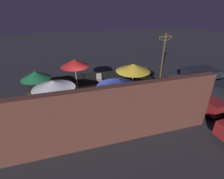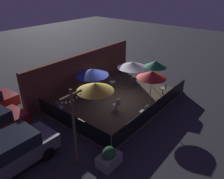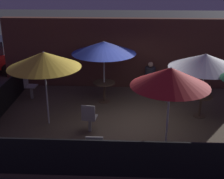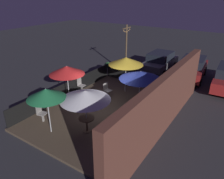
{
  "view_description": "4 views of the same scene",
  "coord_description": "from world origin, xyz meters",
  "px_view_note": "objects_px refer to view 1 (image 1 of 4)",
  "views": [
    {
      "loc": [
        1.69,
        9.19,
        5.91
      ],
      "look_at": [
        -0.9,
        0.56,
        1.32
      ],
      "focal_mm": 28.0,
      "sensor_mm": 36.0,
      "label": 1
    },
    {
      "loc": [
        -10.57,
        -8.12,
        7.5
      ],
      "look_at": [
        -0.93,
        -0.25,
        1.36
      ],
      "focal_mm": 35.0,
      "sensor_mm": 36.0,
      "label": 2
    },
    {
      "loc": [
        -0.17,
        -9.0,
        4.63
      ],
      "look_at": [
        -0.58,
        -0.4,
        1.31
      ],
      "focal_mm": 50.0,
      "sensor_mm": 36.0,
      "label": 3
    },
    {
      "loc": [
        8.75,
        6.06,
        6.16
      ],
      "look_at": [
        -0.75,
        -0.19,
        0.98
      ],
      "focal_mm": 35.0,
      "sensor_mm": 36.0,
      "label": 4
    }
  ],
  "objects_px": {
    "parked_car_0": "(199,79)",
    "patio_umbrella_3": "(133,68)",
    "patio_umbrella_2": "(36,75)",
    "patio_umbrella_4": "(75,63)",
    "dining_table_0": "(57,106)",
    "dining_table_1": "(117,106)",
    "patio_umbrella_1": "(118,83)",
    "planter_box": "(144,73)",
    "light_post": "(163,56)",
    "patio_chair_4": "(163,101)",
    "patio_chair_0": "(110,89)",
    "patio_chair_1": "(99,79)",
    "patron_0": "(91,126)",
    "patio_chair_2": "(77,115)",
    "patio_umbrella_0": "(53,85)",
    "patio_chair_3": "(48,89)"
  },
  "relations": [
    {
      "from": "dining_table_1",
      "to": "patio_chair_4",
      "type": "relative_size",
      "value": 0.83
    },
    {
      "from": "patio_umbrella_3",
      "to": "patio_chair_2",
      "type": "relative_size",
      "value": 2.44
    },
    {
      "from": "patio_umbrella_1",
      "to": "patio_umbrella_4",
      "type": "bearing_deg",
      "value": -62.25
    },
    {
      "from": "patio_chair_2",
      "to": "patio_chair_4",
      "type": "relative_size",
      "value": 0.99
    },
    {
      "from": "dining_table_0",
      "to": "patio_umbrella_2",
      "type": "bearing_deg",
      "value": -55.22
    },
    {
      "from": "patio_umbrella_4",
      "to": "planter_box",
      "type": "height_order",
      "value": "patio_umbrella_4"
    },
    {
      "from": "patio_chair_4",
      "to": "patio_chair_0",
      "type": "bearing_deg",
      "value": -41.3
    },
    {
      "from": "patio_umbrella_1",
      "to": "patio_umbrella_2",
      "type": "height_order",
      "value": "patio_umbrella_1"
    },
    {
      "from": "light_post",
      "to": "patio_umbrella_1",
      "type": "bearing_deg",
      "value": 36.88
    },
    {
      "from": "dining_table_1",
      "to": "parked_car_0",
      "type": "height_order",
      "value": "parked_car_0"
    },
    {
      "from": "patio_umbrella_0",
      "to": "patron_0",
      "type": "height_order",
      "value": "patio_umbrella_0"
    },
    {
      "from": "patio_umbrella_4",
      "to": "patron_0",
      "type": "relative_size",
      "value": 2.01
    },
    {
      "from": "dining_table_1",
      "to": "patio_chair_1",
      "type": "xyz_separation_m",
      "value": [
        0.08,
        -4.12,
        -0.07
      ]
    },
    {
      "from": "patio_umbrella_1",
      "to": "patio_umbrella_2",
      "type": "relative_size",
      "value": 1.02
    },
    {
      "from": "patio_umbrella_2",
      "to": "dining_table_1",
      "type": "xyz_separation_m",
      "value": [
        -4.17,
        2.44,
        -1.39
      ]
    },
    {
      "from": "patron_0",
      "to": "planter_box",
      "type": "height_order",
      "value": "patron_0"
    },
    {
      "from": "dining_table_1",
      "to": "light_post",
      "type": "relative_size",
      "value": 0.2
    },
    {
      "from": "patio_umbrella_0",
      "to": "patio_chair_0",
      "type": "xyz_separation_m",
      "value": [
        -3.49,
        -1.26,
        -1.38
      ]
    },
    {
      "from": "patio_chair_0",
      "to": "planter_box",
      "type": "xyz_separation_m",
      "value": [
        -3.68,
        -2.45,
        -0.19
      ]
    },
    {
      "from": "patron_0",
      "to": "patio_chair_3",
      "type": "bearing_deg",
      "value": -109.58
    },
    {
      "from": "patio_umbrella_1",
      "to": "patio_umbrella_3",
      "type": "distance_m",
      "value": 2.42
    },
    {
      "from": "patio_umbrella_1",
      "to": "light_post",
      "type": "bearing_deg",
      "value": -143.12
    },
    {
      "from": "patio_umbrella_1",
      "to": "patio_umbrella_4",
      "type": "xyz_separation_m",
      "value": [
        1.82,
        -3.47,
        0.14
      ]
    },
    {
      "from": "patio_chair_2",
      "to": "planter_box",
      "type": "height_order",
      "value": "patio_chair_2"
    },
    {
      "from": "patio_umbrella_0",
      "to": "patio_chair_1",
      "type": "bearing_deg",
      "value": -135.66
    },
    {
      "from": "patio_umbrella_0",
      "to": "dining_table_0",
      "type": "xyz_separation_m",
      "value": [
        0.0,
        0.0,
        -1.32
      ]
    },
    {
      "from": "patio_umbrella_3",
      "to": "dining_table_1",
      "type": "bearing_deg",
      "value": 48.15
    },
    {
      "from": "patio_umbrella_4",
      "to": "planter_box",
      "type": "bearing_deg",
      "value": -167.3
    },
    {
      "from": "patio_umbrella_0",
      "to": "patio_umbrella_1",
      "type": "xyz_separation_m",
      "value": [
        -3.22,
        1.06,
        0.14
      ]
    },
    {
      "from": "dining_table_0",
      "to": "patron_0",
      "type": "distance_m",
      "value": 2.67
    },
    {
      "from": "patio_umbrella_2",
      "to": "patio_chair_4",
      "type": "relative_size",
      "value": 2.33
    },
    {
      "from": "patio_chair_0",
      "to": "patio_chair_1",
      "type": "height_order",
      "value": "patio_chair_1"
    },
    {
      "from": "patio_chair_2",
      "to": "patio_chair_3",
      "type": "height_order",
      "value": "patio_chair_2"
    },
    {
      "from": "light_post",
      "to": "dining_table_0",
      "type": "bearing_deg",
      "value": 17.77
    },
    {
      "from": "patio_umbrella_2",
      "to": "patio_umbrella_4",
      "type": "distance_m",
      "value": 2.57
    },
    {
      "from": "patio_chair_0",
      "to": "patio_umbrella_2",
      "type": "bearing_deg",
      "value": -84.78
    },
    {
      "from": "dining_table_0",
      "to": "planter_box",
      "type": "height_order",
      "value": "planter_box"
    },
    {
      "from": "patio_chair_3",
      "to": "planter_box",
      "type": "distance_m",
      "value": 7.85
    },
    {
      "from": "planter_box",
      "to": "light_post",
      "type": "relative_size",
      "value": 0.28
    },
    {
      "from": "dining_table_1",
      "to": "patio_chair_2",
      "type": "relative_size",
      "value": 0.84
    },
    {
      "from": "patio_umbrella_2",
      "to": "patio_chair_1",
      "type": "height_order",
      "value": "patio_umbrella_2"
    },
    {
      "from": "patio_umbrella_4",
      "to": "patio_chair_1",
      "type": "relative_size",
      "value": 2.53
    },
    {
      "from": "patio_chair_1",
      "to": "patio_chair_4",
      "type": "distance_m",
      "value": 5.16
    },
    {
      "from": "patio_umbrella_3",
      "to": "dining_table_1",
      "type": "distance_m",
      "value": 2.83
    },
    {
      "from": "patio_chair_3",
      "to": "light_post",
      "type": "height_order",
      "value": "light_post"
    },
    {
      "from": "patio_umbrella_3",
      "to": "light_post",
      "type": "bearing_deg",
      "value": -150.41
    },
    {
      "from": "patio_umbrella_1",
      "to": "dining_table_0",
      "type": "height_order",
      "value": "patio_umbrella_1"
    },
    {
      "from": "patio_umbrella_3",
      "to": "dining_table_0",
      "type": "bearing_deg",
      "value": 8.78
    },
    {
      "from": "parked_car_0",
      "to": "patio_umbrella_3",
      "type": "bearing_deg",
      "value": -2.56
    },
    {
      "from": "light_post",
      "to": "patio_chair_4",
      "type": "bearing_deg",
      "value": 61.45
    }
  ]
}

